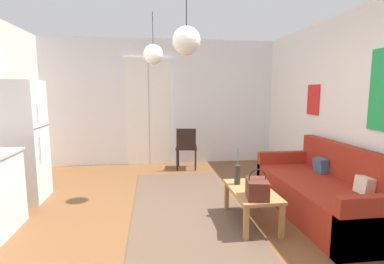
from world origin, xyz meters
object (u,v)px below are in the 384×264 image
at_px(pendant_lamp_near, 186,41).
at_px(pendant_lamp_far, 153,54).
at_px(coffee_table, 252,194).
at_px(couch, 327,194).
at_px(bamboo_vase, 237,175).
at_px(refrigerator, 22,141).
at_px(accent_chair, 186,146).
at_px(handbag, 257,188).

height_order(pendant_lamp_near, pendant_lamp_far, same).
bearing_deg(pendant_lamp_far, coffee_table, -41.91).
xyz_separation_m(couch, bamboo_vase, (-1.14, 0.12, 0.26)).
distance_m(refrigerator, accent_chair, 2.85).
distance_m(refrigerator, pendant_lamp_far, 2.21).
bearing_deg(handbag, couch, 18.64).
relative_size(bamboo_vase, pendant_lamp_far, 0.66).
bearing_deg(accent_chair, pendant_lamp_near, 92.51).
bearing_deg(pendant_lamp_far, refrigerator, 174.92).
distance_m(bamboo_vase, pendant_lamp_near, 1.87).
bearing_deg(coffee_table, couch, 5.62).
bearing_deg(accent_chair, refrigerator, 37.36).
bearing_deg(bamboo_vase, pendant_lamp_near, -127.92).
bearing_deg(couch, pendant_lamp_near, -156.04).
xyz_separation_m(bamboo_vase, pendant_lamp_far, (-1.00, 0.78, 1.52)).
xyz_separation_m(couch, pendant_lamp_far, (-2.14, 0.90, 1.78)).
height_order(handbag, pendant_lamp_far, pendant_lamp_far).
bearing_deg(coffee_table, bamboo_vase, 116.83).
bearing_deg(handbag, pendant_lamp_far, 130.77).
relative_size(handbag, pendant_lamp_far, 0.50).
relative_size(handbag, accent_chair, 0.42).
height_order(couch, handbag, couch).
bearing_deg(accent_chair, bamboo_vase, 108.29).
relative_size(couch, handbag, 5.91).
distance_m(couch, pendant_lamp_far, 2.92).
bearing_deg(pendant_lamp_near, pendant_lamp_far, 98.51).
height_order(coffee_table, pendant_lamp_far, pendant_lamp_far).
xyz_separation_m(coffee_table, refrigerator, (-2.97, 1.16, 0.50)).
height_order(bamboo_vase, pendant_lamp_near, pendant_lamp_near).
xyz_separation_m(couch, coffee_table, (-1.02, -0.10, 0.08)).
bearing_deg(accent_chair, coffee_table, 109.97).
bearing_deg(refrigerator, bamboo_vase, -18.29).
height_order(bamboo_vase, accent_chair, bamboo_vase).
height_order(coffee_table, bamboo_vase, bamboo_vase).
distance_m(bamboo_vase, refrigerator, 3.02).
xyz_separation_m(refrigerator, pendant_lamp_far, (1.85, -0.16, 1.20)).
bearing_deg(couch, bamboo_vase, 174.03).
xyz_separation_m(bamboo_vase, handbag, (0.08, -0.47, -0.02)).
relative_size(couch, refrigerator, 1.21).
xyz_separation_m(bamboo_vase, refrigerator, (-2.86, 0.94, 0.32)).
relative_size(pendant_lamp_near, pendant_lamp_far, 1.10).
xyz_separation_m(bamboo_vase, pendant_lamp_near, (-0.74, -0.95, 1.43)).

